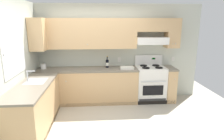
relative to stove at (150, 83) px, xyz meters
name	(u,v)px	position (x,y,z in m)	size (l,w,h in m)	color
ground_plane	(98,125)	(-1.42, -1.25, -0.48)	(7.04, 7.04, 0.00)	#B2AA99
wall_back	(111,45)	(-1.03, 0.27, 1.00)	(4.68, 0.57, 2.55)	beige
wall_left	(16,61)	(-3.01, -1.03, 0.87)	(0.47, 4.00, 2.55)	beige
counter_back_run	(95,86)	(-1.47, -0.01, -0.03)	(3.60, 0.65, 0.91)	tan
counter_left_run	(35,106)	(-2.66, -1.25, -0.02)	(0.63, 1.91, 1.13)	tan
stove	(150,83)	(0.00, 0.00, 0.00)	(0.76, 0.62, 1.20)	white
wine_bottle	(107,63)	(-1.15, 0.10, 0.55)	(0.08, 0.08, 0.31)	black
bowl	(127,68)	(-0.66, -0.10, 0.45)	(0.34, 0.21, 0.06)	white
paper_towel_roll	(43,66)	(-2.80, 0.07, 0.50)	(0.13, 0.13, 0.13)	white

